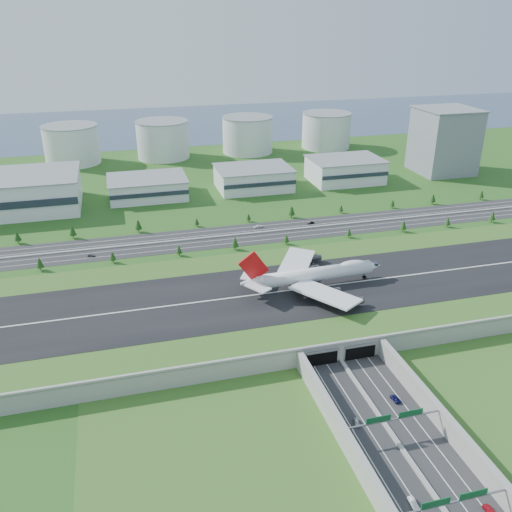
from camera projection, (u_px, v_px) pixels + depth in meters
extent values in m
plane|color=#2E5C1C|center=(301.00, 303.00, 269.89)|extent=(1200.00, 1200.00, 0.00)
cube|color=gray|center=(301.00, 296.00, 268.23)|extent=(520.00, 100.00, 8.00)
cube|color=#3A6522|center=(302.00, 289.00, 266.53)|extent=(520.00, 100.00, 0.16)
cube|color=black|center=(302.00, 289.00, 266.47)|extent=(520.00, 58.00, 0.12)
cube|color=silver|center=(302.00, 289.00, 266.43)|extent=(520.00, 0.90, 0.02)
cube|color=gray|center=(341.00, 343.00, 222.91)|extent=(520.00, 1.20, 1.20)
cube|color=#28282B|center=(414.00, 468.00, 173.22)|extent=(34.00, 120.00, 0.12)
cube|color=gray|center=(414.00, 467.00, 173.06)|extent=(1.60, 120.00, 0.90)
cube|color=gray|center=(350.00, 447.00, 176.12)|extent=(2.40, 100.00, 8.00)
cube|color=gray|center=(449.00, 427.00, 184.61)|extent=(2.40, 100.00, 8.00)
cube|color=black|center=(322.00, 358.00, 222.47)|extent=(13.00, 1.20, 6.00)
cube|color=black|center=(360.00, 352.00, 226.43)|extent=(13.00, 1.20, 6.00)
cylinder|color=gray|center=(341.00, 438.00, 180.54)|extent=(0.70, 0.70, 7.00)
cylinder|color=gray|center=(442.00, 418.00, 189.39)|extent=(0.70, 0.70, 7.00)
cube|color=gray|center=(394.00, 419.00, 183.42)|extent=(38.00, 0.50, 0.50)
cube|color=#0C4C23|center=(379.00, 419.00, 181.35)|extent=(9.00, 0.30, 2.40)
cube|color=#0C4C23|center=(411.00, 413.00, 184.15)|extent=(9.00, 0.30, 2.40)
cylinder|color=gray|center=(509.00, 497.00, 158.64)|extent=(0.70, 0.70, 7.00)
cube|color=gray|center=(454.00, 502.00, 152.67)|extent=(38.00, 0.50, 0.50)
cube|color=#0C4C23|center=(436.00, 503.00, 150.60)|extent=(9.00, 0.30, 2.40)
cube|color=#0C4C23|center=(473.00, 494.00, 153.40)|extent=(9.00, 0.30, 2.40)
cube|color=#28282B|center=(253.00, 234.00, 353.34)|extent=(560.00, 36.00, 0.12)
cylinder|color=#3D2819|center=(41.00, 268.00, 303.40)|extent=(0.50, 0.50, 2.67)
cone|color=black|center=(40.00, 263.00, 301.98)|extent=(4.15, 4.15, 5.34)
cylinder|color=#3D2819|center=(113.00, 261.00, 312.68)|extent=(0.50, 0.50, 2.38)
cone|color=black|center=(113.00, 256.00, 311.42)|extent=(3.70, 3.70, 4.75)
cylinder|color=#3D2819|center=(179.00, 254.00, 321.61)|extent=(0.50, 0.50, 2.29)
cone|color=black|center=(179.00, 249.00, 320.40)|extent=(3.56, 3.56, 4.58)
cylinder|color=#3D2819|center=(235.00, 248.00, 329.45)|extent=(0.50, 0.50, 2.83)
cone|color=black|center=(235.00, 242.00, 327.94)|extent=(4.40, 4.40, 5.66)
cylinder|color=#3D2819|center=(286.00, 243.00, 337.20)|extent=(0.50, 0.50, 2.24)
cone|color=black|center=(286.00, 238.00, 336.01)|extent=(3.48, 3.48, 4.48)
cylinder|color=#3D2819|center=(349.00, 236.00, 347.02)|extent=(0.50, 0.50, 2.17)
cone|color=black|center=(349.00, 232.00, 345.87)|extent=(3.37, 3.37, 4.33)
cylinder|color=#3D2819|center=(403.00, 230.00, 355.90)|extent=(0.50, 0.50, 2.68)
cone|color=black|center=(404.00, 225.00, 354.48)|extent=(4.17, 4.17, 5.36)
cylinder|color=#3D2819|center=(447.00, 225.00, 363.66)|extent=(0.50, 0.50, 2.36)
cone|color=black|center=(448.00, 221.00, 362.40)|extent=(3.67, 3.67, 4.71)
cylinder|color=#3D2819|center=(492.00, 220.00, 371.63)|extent=(0.50, 0.50, 2.70)
cone|color=black|center=(493.00, 216.00, 370.19)|extent=(4.19, 4.19, 5.39)
cylinder|color=#3D2819|center=(18.00, 241.00, 338.07)|extent=(0.50, 0.50, 2.77)
cone|color=black|center=(17.00, 236.00, 336.59)|extent=(4.31, 4.31, 5.54)
cylinder|color=#3D2819|center=(73.00, 236.00, 345.69)|extent=(0.50, 0.50, 2.95)
cone|color=black|center=(72.00, 231.00, 344.11)|extent=(4.59, 4.59, 5.91)
cylinder|color=#3D2819|center=(139.00, 230.00, 355.28)|extent=(0.50, 0.50, 2.99)
cone|color=black|center=(138.00, 225.00, 353.69)|extent=(4.65, 4.65, 5.98)
cylinder|color=#3D2819|center=(197.00, 225.00, 364.45)|extent=(0.50, 0.50, 2.07)
cone|color=black|center=(197.00, 222.00, 363.35)|extent=(3.21, 3.21, 4.13)
cylinder|color=#3D2819|center=(249.00, 220.00, 372.82)|extent=(0.50, 0.50, 2.04)
cone|color=black|center=(249.00, 217.00, 371.74)|extent=(3.17, 3.17, 4.08)
cylinder|color=#3D2819|center=(292.00, 216.00, 379.89)|extent=(0.50, 0.50, 2.99)
cone|color=black|center=(292.00, 211.00, 378.30)|extent=(4.65, 4.65, 5.97)
cylinder|color=#3D2819|center=(341.00, 212.00, 388.79)|extent=(0.50, 0.50, 2.05)
cone|color=black|center=(341.00, 208.00, 387.69)|extent=(3.19, 3.19, 4.11)
cylinder|color=#3D2819|center=(392.00, 207.00, 398.23)|extent=(0.50, 0.50, 2.20)
cone|color=black|center=(393.00, 203.00, 397.06)|extent=(3.43, 3.43, 4.41)
cylinder|color=#3D2819|center=(432.00, 203.00, 405.86)|extent=(0.50, 0.50, 2.78)
cone|color=black|center=(433.00, 198.00, 404.38)|extent=(4.32, 4.32, 5.55)
cylinder|color=#3D2819|center=(481.00, 198.00, 415.66)|extent=(0.50, 0.50, 2.52)
cone|color=black|center=(482.00, 194.00, 414.32)|extent=(3.92, 3.92, 5.04)
cube|color=silver|center=(148.00, 187.00, 419.72)|extent=(58.00, 42.00, 15.00)
cube|color=silver|center=(254.00, 178.00, 439.12)|extent=(58.00, 42.00, 17.00)
cube|color=silver|center=(345.00, 170.00, 457.35)|extent=(58.00, 42.00, 19.00)
cube|color=gray|center=(444.00, 141.00, 476.38)|extent=(46.00, 46.00, 55.00)
cylinder|color=silver|center=(72.00, 145.00, 507.00)|extent=(50.00, 50.00, 35.00)
cylinder|color=silver|center=(163.00, 140.00, 526.81)|extent=(50.00, 50.00, 35.00)
cylinder|color=silver|center=(247.00, 135.00, 546.63)|extent=(50.00, 50.00, 35.00)
cylinder|color=silver|center=(326.00, 131.00, 566.44)|extent=(50.00, 50.00, 35.00)
cube|color=#344763|center=(177.00, 123.00, 691.62)|extent=(1200.00, 260.00, 0.06)
cylinder|color=white|center=(314.00, 274.00, 266.93)|extent=(60.54, 9.17, 6.89)
cone|color=white|center=(373.00, 266.00, 275.53)|extent=(8.87, 7.21, 6.89)
cone|color=white|center=(251.00, 282.00, 258.15)|extent=(11.02, 7.30, 6.89)
ellipsoid|color=white|center=(352.00, 265.00, 271.35)|extent=(14.89, 5.92, 4.24)
cube|color=white|center=(325.00, 294.00, 250.89)|extent=(29.76, 34.62, 1.70)
cube|color=white|center=(297.00, 262.00, 282.72)|extent=(28.25, 35.01, 1.70)
cylinder|color=#38383D|center=(334.00, 291.00, 258.50)|extent=(5.72, 3.44, 3.23)
cylinder|color=#38383D|center=(357.00, 301.00, 249.87)|extent=(5.72, 3.44, 3.23)
cylinder|color=#38383D|center=(313.00, 268.00, 280.97)|extent=(5.72, 3.44, 3.23)
cylinder|color=#38383D|center=(316.00, 258.00, 292.94)|extent=(5.72, 3.44, 3.23)
cube|color=white|center=(258.00, 287.00, 251.99)|extent=(11.78, 13.47, 0.65)
cube|color=white|center=(250.00, 274.00, 264.16)|extent=(11.25, 13.50, 0.65)
cube|color=red|center=(254.00, 267.00, 255.03)|extent=(15.38, 1.55, 16.15)
cylinder|color=black|center=(364.00, 277.00, 276.69)|extent=(2.05, 0.75, 2.05)
cylinder|color=black|center=(308.00, 289.00, 265.14)|extent=(2.05, 0.75, 2.05)
cylinder|color=black|center=(303.00, 283.00, 271.14)|extent=(2.05, 0.75, 2.05)
cylinder|color=black|center=(296.00, 291.00, 263.42)|extent=(2.05, 0.75, 2.05)
cylinder|color=black|center=(291.00, 284.00, 269.42)|extent=(2.05, 0.75, 2.05)
imported|color=silver|center=(357.00, 422.00, 191.18)|extent=(2.67, 4.77, 1.53)
imported|color=white|center=(413.00, 503.00, 159.99)|extent=(1.99, 4.81, 1.55)
imported|color=#0E1046|center=(396.00, 399.00, 202.87)|extent=(2.78, 5.28, 1.42)
imported|color=#B1101E|center=(490.00, 511.00, 157.29)|extent=(2.73, 5.91, 1.67)
imported|color=#4D4D51|center=(91.00, 255.00, 320.16)|extent=(4.80, 2.76, 1.54)
imported|color=black|center=(311.00, 223.00, 369.16)|extent=(4.76, 2.00, 1.53)
imported|color=white|center=(258.00, 227.00, 362.49)|extent=(5.94, 3.16, 1.64)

